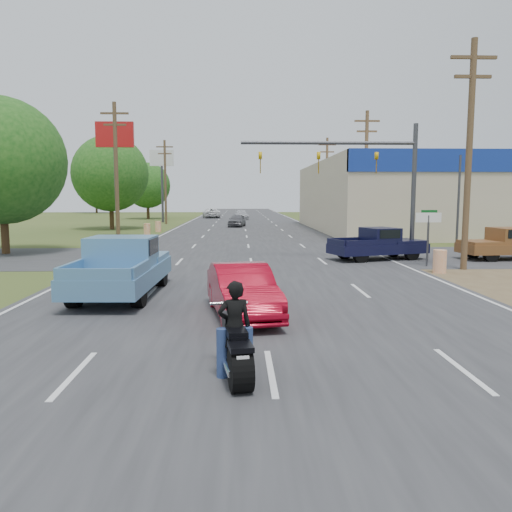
{
  "coord_description": "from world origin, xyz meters",
  "views": [
    {
      "loc": [
        -0.57,
        -8.9,
        3.24
      ],
      "look_at": [
        -0.03,
        7.51,
        1.3
      ],
      "focal_mm": 35.0,
      "sensor_mm": 36.0,
      "label": 1
    }
  ],
  "objects_px": {
    "blue_pickup": "(123,266)",
    "navy_pickup": "(380,244)",
    "motorcycle": "(235,349)",
    "distant_car_white": "(211,213)",
    "red_convertible": "(242,291)",
    "rider": "(235,332)",
    "brown_pickup": "(507,244)",
    "distant_car_silver": "(241,215)",
    "distant_car_grey": "(237,220)"
  },
  "relations": [
    {
      "from": "motorcycle",
      "to": "distant_car_white",
      "type": "height_order",
      "value": "distant_car_white"
    },
    {
      "from": "rider",
      "to": "distant_car_silver",
      "type": "relative_size",
      "value": 0.37
    },
    {
      "from": "navy_pickup",
      "to": "motorcycle",
      "type": "bearing_deg",
      "value": -41.33
    },
    {
      "from": "red_convertible",
      "to": "rider",
      "type": "height_order",
      "value": "rider"
    },
    {
      "from": "motorcycle",
      "to": "red_convertible",
      "type": "bearing_deg",
      "value": 79.45
    },
    {
      "from": "motorcycle",
      "to": "distant_car_white",
      "type": "bearing_deg",
      "value": 84.91
    },
    {
      "from": "distant_car_grey",
      "to": "brown_pickup",
      "type": "bearing_deg",
      "value": -56.32
    },
    {
      "from": "red_convertible",
      "to": "rider",
      "type": "xyz_separation_m",
      "value": [
        -0.17,
        -4.6,
        0.13
      ]
    },
    {
      "from": "rider",
      "to": "distant_car_white",
      "type": "height_order",
      "value": "rider"
    },
    {
      "from": "red_convertible",
      "to": "distant_car_grey",
      "type": "bearing_deg",
      "value": 80.66
    },
    {
      "from": "brown_pickup",
      "to": "red_convertible",
      "type": "bearing_deg",
      "value": 125.31
    },
    {
      "from": "red_convertible",
      "to": "navy_pickup",
      "type": "relative_size",
      "value": 0.79
    },
    {
      "from": "blue_pickup",
      "to": "brown_pickup",
      "type": "distance_m",
      "value": 19.89
    },
    {
      "from": "red_convertible",
      "to": "motorcycle",
      "type": "xyz_separation_m",
      "value": [
        -0.16,
        -4.67,
        -0.16
      ]
    },
    {
      "from": "distant_car_white",
      "to": "blue_pickup",
      "type": "bearing_deg",
      "value": 83.12
    },
    {
      "from": "rider",
      "to": "brown_pickup",
      "type": "relative_size",
      "value": 0.32
    },
    {
      "from": "rider",
      "to": "distant_car_silver",
      "type": "xyz_separation_m",
      "value": [
        0.34,
        63.53,
        -0.18
      ]
    },
    {
      "from": "navy_pickup",
      "to": "distant_car_silver",
      "type": "distance_m",
      "value": 47.22
    },
    {
      "from": "red_convertible",
      "to": "motorcycle",
      "type": "height_order",
      "value": "red_convertible"
    },
    {
      "from": "navy_pickup",
      "to": "blue_pickup",
      "type": "bearing_deg",
      "value": -68.59
    },
    {
      "from": "brown_pickup",
      "to": "motorcycle",
      "type": "bearing_deg",
      "value": 134.34
    },
    {
      "from": "blue_pickup",
      "to": "motorcycle",
      "type": "bearing_deg",
      "value": -62.43
    },
    {
      "from": "motorcycle",
      "to": "distant_car_silver",
      "type": "relative_size",
      "value": 0.53
    },
    {
      "from": "motorcycle",
      "to": "distant_car_silver",
      "type": "bearing_deg",
      "value": 81.05
    },
    {
      "from": "red_convertible",
      "to": "brown_pickup",
      "type": "bearing_deg",
      "value": 31.18
    },
    {
      "from": "navy_pickup",
      "to": "distant_car_grey",
      "type": "xyz_separation_m",
      "value": [
        -7.59,
        29.19,
        -0.15
      ]
    },
    {
      "from": "distant_car_silver",
      "to": "distant_car_grey",
      "type": "bearing_deg",
      "value": -96.28
    },
    {
      "from": "blue_pickup",
      "to": "distant_car_silver",
      "type": "height_order",
      "value": "blue_pickup"
    },
    {
      "from": "rider",
      "to": "blue_pickup",
      "type": "distance_m",
      "value": 8.62
    },
    {
      "from": "brown_pickup",
      "to": "distant_car_silver",
      "type": "bearing_deg",
      "value": 10.53
    },
    {
      "from": "rider",
      "to": "brown_pickup",
      "type": "bearing_deg",
      "value": -138.74
    },
    {
      "from": "distant_car_silver",
      "to": "distant_car_white",
      "type": "distance_m",
      "value": 7.71
    },
    {
      "from": "rider",
      "to": "red_convertible",
      "type": "bearing_deg",
      "value": -100.72
    },
    {
      "from": "distant_car_grey",
      "to": "distant_car_silver",
      "type": "distance_m",
      "value": 17.5
    },
    {
      "from": "distant_car_white",
      "to": "motorcycle",
      "type": "bearing_deg",
      "value": 86.17
    },
    {
      "from": "red_convertible",
      "to": "brown_pickup",
      "type": "xyz_separation_m",
      "value": [
        13.84,
        12.04,
        0.14
      ]
    },
    {
      "from": "rider",
      "to": "blue_pickup",
      "type": "height_order",
      "value": "blue_pickup"
    },
    {
      "from": "distant_car_white",
      "to": "navy_pickup",
      "type": "bearing_deg",
      "value": 95.13
    },
    {
      "from": "distant_car_silver",
      "to": "blue_pickup",
      "type": "bearing_deg",
      "value": -98.74
    },
    {
      "from": "motorcycle",
      "to": "blue_pickup",
      "type": "bearing_deg",
      "value": 107.2
    },
    {
      "from": "motorcycle",
      "to": "distant_car_grey",
      "type": "relative_size",
      "value": 0.6
    },
    {
      "from": "red_convertible",
      "to": "motorcycle",
      "type": "distance_m",
      "value": 4.68
    },
    {
      "from": "motorcycle",
      "to": "distant_car_white",
      "type": "relative_size",
      "value": 0.44
    },
    {
      "from": "red_convertible",
      "to": "blue_pickup",
      "type": "xyz_separation_m",
      "value": [
        -3.94,
        3.15,
        0.28
      ]
    },
    {
      "from": "brown_pickup",
      "to": "distant_car_silver",
      "type": "relative_size",
      "value": 1.14
    },
    {
      "from": "rider",
      "to": "brown_pickup",
      "type": "height_order",
      "value": "rider"
    },
    {
      "from": "motorcycle",
      "to": "distant_car_white",
      "type": "distance_m",
      "value": 69.87
    },
    {
      "from": "motorcycle",
      "to": "distant_car_silver",
      "type": "distance_m",
      "value": 63.6
    },
    {
      "from": "blue_pickup",
      "to": "distant_car_grey",
      "type": "distance_m",
      "value": 38.46
    },
    {
      "from": "blue_pickup",
      "to": "navy_pickup",
      "type": "distance_m",
      "value": 14.41
    }
  ]
}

